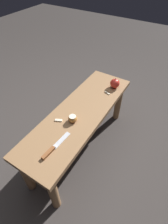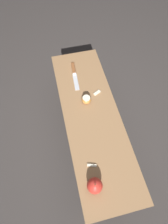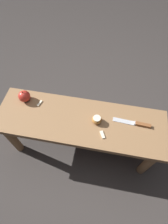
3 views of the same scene
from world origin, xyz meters
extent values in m
plane|color=#383330|center=(0.00, 0.00, 0.00)|extent=(8.00, 8.00, 0.00)
cube|color=olive|center=(0.00, 0.00, 0.46)|extent=(1.21, 0.38, 0.04)
cylinder|color=olive|center=(-0.55, -0.13, 0.22)|extent=(0.07, 0.07, 0.44)
cylinder|color=olive|center=(0.55, -0.13, 0.22)|extent=(0.07, 0.07, 0.44)
cylinder|color=olive|center=(-0.55, 0.13, 0.22)|extent=(0.07, 0.07, 0.44)
cylinder|color=olive|center=(0.55, 0.13, 0.22)|extent=(0.07, 0.07, 0.44)
cube|color=#B7BABF|center=(-0.30, -0.05, 0.48)|extent=(0.16, 0.04, 0.00)
cube|color=#B7BABF|center=(-0.38, -0.04, 0.49)|extent=(0.01, 0.03, 0.02)
cube|color=brown|center=(-0.43, -0.04, 0.49)|extent=(0.11, 0.03, 0.02)
sphere|color=red|center=(0.44, -0.10, 0.52)|extent=(0.09, 0.09, 0.09)
cylinder|color=#4C3319|center=(0.44, -0.10, 0.57)|extent=(0.01, 0.01, 0.02)
ellipsoid|color=#B27233|center=(-0.11, -0.01, 0.50)|extent=(0.07, 0.07, 0.05)
cylinder|color=beige|center=(-0.11, -0.01, 0.53)|extent=(0.05, 0.05, 0.00)
cube|color=beige|center=(-0.17, 0.08, 0.48)|extent=(0.04, 0.06, 0.01)
cube|color=beige|center=(0.32, -0.08, 0.48)|extent=(0.03, 0.06, 0.01)
camera|label=1|loc=(-0.83, -0.55, 1.45)|focal=28.00mm
camera|label=2|loc=(0.52, -0.18, 1.54)|focal=28.00mm
camera|label=3|loc=(-0.14, 0.59, 1.55)|focal=28.00mm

